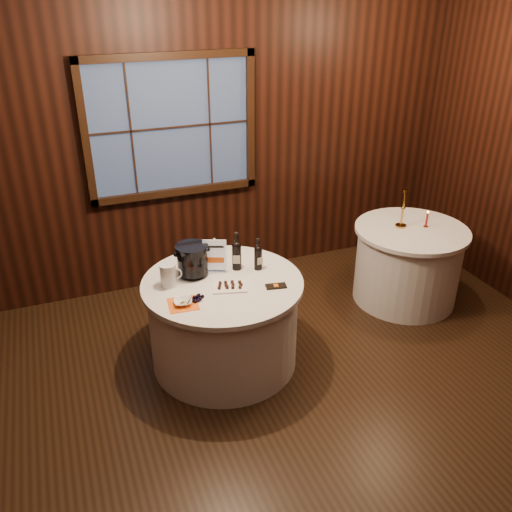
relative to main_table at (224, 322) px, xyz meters
name	(u,v)px	position (x,y,z in m)	size (l,w,h in m)	color
ground	(270,443)	(0.00, -1.00, -0.39)	(6.00, 6.00, 0.00)	black
back_wall	(171,138)	(0.00, 1.48, 1.16)	(6.00, 0.10, 3.00)	black
main_table	(224,322)	(0.00, 0.00, 0.00)	(1.28, 1.28, 0.77)	silver
side_table	(407,264)	(2.00, 0.30, 0.00)	(1.08, 1.08, 0.77)	silver
sign_stand	(215,261)	(0.00, 0.16, 0.49)	(0.18, 0.14, 0.30)	silver
port_bottle_left	(237,253)	(0.17, 0.15, 0.52)	(0.08, 0.09, 0.32)	black
port_bottle_right	(258,256)	(0.34, 0.08, 0.50)	(0.07, 0.07, 0.27)	black
ice_bucket	(192,260)	(-0.19, 0.18, 0.52)	(0.26, 0.26, 0.26)	black
chocolate_plate	(230,286)	(0.02, -0.12, 0.40)	(0.30, 0.24, 0.04)	white
chocolate_box	(276,286)	(0.36, -0.24, 0.39)	(0.16, 0.08, 0.01)	black
grape_bunch	(198,299)	(-0.26, -0.22, 0.40)	(0.18, 0.11, 0.04)	black
glass_pitcher	(168,275)	(-0.41, 0.08, 0.48)	(0.17, 0.13, 0.19)	silver
orange_napkin	(183,304)	(-0.37, -0.22, 0.38)	(0.21, 0.21, 0.00)	orange
cracker_bowl	(183,302)	(-0.37, -0.22, 0.40)	(0.13, 0.13, 0.03)	white
brass_candlestick	(402,214)	(1.92, 0.38, 0.52)	(0.11, 0.11, 0.38)	#B88739
red_candle	(427,221)	(2.14, 0.28, 0.45)	(0.05, 0.05, 0.17)	#B88739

